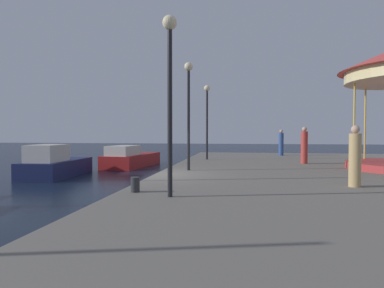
% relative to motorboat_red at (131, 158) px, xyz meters
% --- Properties ---
extents(ground_plane, '(120.00, 120.00, 0.00)m').
position_rel_motorboat_red_xyz_m(ground_plane, '(4.42, -9.77, -0.58)').
color(ground_plane, black).
extents(quay_dock, '(14.72, 28.63, 0.80)m').
position_rel_motorboat_red_xyz_m(quay_dock, '(11.78, -9.77, -0.18)').
color(quay_dock, slate).
rests_on(quay_dock, ground).
extents(motorboat_red, '(2.73, 5.76, 1.53)m').
position_rel_motorboat_red_xyz_m(motorboat_red, '(0.00, 0.00, 0.00)').
color(motorboat_red, maroon).
rests_on(motorboat_red, ground).
extents(motorboat_navy, '(2.40, 4.96, 1.77)m').
position_rel_motorboat_red_xyz_m(motorboat_navy, '(-2.35, -5.58, 0.07)').
color(motorboat_navy, '#19214C').
rests_on(motorboat_navy, ground).
extents(lamp_post_near_edge, '(0.36, 0.36, 4.45)m').
position_rel_motorboat_red_xyz_m(lamp_post_near_edge, '(5.98, -14.06, 3.25)').
color(lamp_post_near_edge, black).
rests_on(lamp_post_near_edge, quay_dock).
extents(lamp_post_mid_promenade, '(0.36, 0.36, 4.56)m').
position_rel_motorboat_red_xyz_m(lamp_post_mid_promenade, '(5.51, -8.34, 3.31)').
color(lamp_post_mid_promenade, black).
rests_on(lamp_post_mid_promenade, quay_dock).
extents(lamp_post_far_end, '(0.36, 0.36, 4.43)m').
position_rel_motorboat_red_xyz_m(lamp_post_far_end, '(5.69, -2.61, 3.23)').
color(lamp_post_far_end, black).
rests_on(lamp_post_far_end, quay_dock).
extents(bollard_center, '(0.24, 0.24, 0.40)m').
position_rel_motorboat_red_xyz_m(bollard_center, '(4.91, -13.56, 0.42)').
color(bollard_center, '#2D2D33').
rests_on(bollard_center, quay_dock).
extents(person_far_corner, '(0.34, 0.34, 1.91)m').
position_rel_motorboat_red_xyz_m(person_far_corner, '(10.95, -4.48, 1.11)').
color(person_far_corner, '#B23833').
rests_on(person_far_corner, quay_dock).
extents(person_near_carousel, '(0.34, 0.34, 1.81)m').
position_rel_motorboat_red_xyz_m(person_near_carousel, '(11.02, -11.78, 1.06)').
color(person_near_carousel, tan).
rests_on(person_near_carousel, quay_dock).
extents(person_by_the_water, '(0.34, 0.34, 1.83)m').
position_rel_motorboat_red_xyz_m(person_by_the_water, '(10.51, 1.61, 1.07)').
color(person_by_the_water, '#2D4C8C').
rests_on(person_by_the_water, quay_dock).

